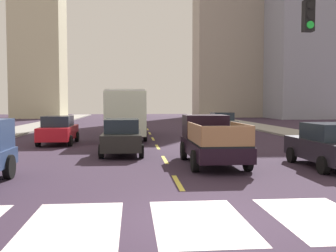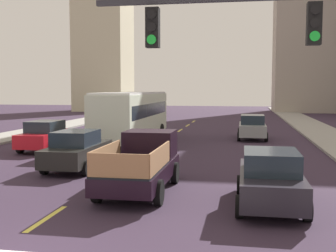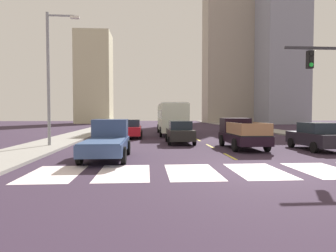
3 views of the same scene
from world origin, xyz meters
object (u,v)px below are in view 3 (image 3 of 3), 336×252
at_px(sedan_far, 131,129).
at_px(pickup_dark, 108,140).
at_px(city_bus, 171,117).
at_px(sedan_mid, 180,132).
at_px(sedan_near_right, 316,136).
at_px(sedan_near_left, 233,125).
at_px(streetlight_left, 51,73).
at_px(pickup_stakebed, 241,134).

bearing_deg(sedan_far, pickup_dark, -93.12).
distance_m(pickup_dark, city_bus, 16.92).
bearing_deg(sedan_far, sedan_mid, -52.87).
bearing_deg(sedan_near_right, pickup_dark, -172.51).
bearing_deg(sedan_near_left, streetlight_left, -137.61).
distance_m(sedan_mid, sedan_near_left, 14.98).
xyz_separation_m(sedan_far, sedan_near_right, (12.00, -9.79, 0.00)).
distance_m(pickup_stakebed, sedan_far, 11.29).
bearing_deg(sedan_near_right, sedan_mid, 147.31).
bearing_deg(sedan_far, pickup_stakebed, -47.60).
distance_m(pickup_dark, sedan_near_right, 12.75).
xyz_separation_m(sedan_far, sedan_mid, (3.97, -5.14, 0.00)).
bearing_deg(sedan_mid, pickup_dark, -125.84).
distance_m(sedan_mid, sedan_near_right, 9.28).
height_order(pickup_dark, sedan_mid, pickup_dark).
bearing_deg(sedan_near_left, pickup_dark, -120.96).
height_order(pickup_stakebed, sedan_near_right, pickup_stakebed).
relative_size(pickup_stakebed, city_bus, 0.48).
distance_m(pickup_stakebed, sedan_near_right, 4.58).
bearing_deg(sedan_near_left, sedan_mid, -120.36).
bearing_deg(pickup_dark, sedan_far, 90.38).
relative_size(pickup_stakebed, sedan_near_right, 1.18).
xyz_separation_m(pickup_dark, sedan_mid, (4.52, 6.89, -0.06)).
relative_size(sedan_mid, sedan_near_left, 1.00).
bearing_deg(pickup_stakebed, sedan_mid, 137.15).
height_order(sedan_far, streetlight_left, streetlight_left).
distance_m(sedan_far, sedan_mid, 6.49).
relative_size(pickup_stakebed, streetlight_left, 0.58).
relative_size(pickup_stakebed, sedan_mid, 1.18).
height_order(pickup_stakebed, sedan_mid, pickup_stakebed).
xyz_separation_m(pickup_stakebed, pickup_dark, (-8.23, -3.77, -0.02)).
xyz_separation_m(city_bus, sedan_far, (-4.05, -4.22, -1.09)).
distance_m(city_bus, sedan_near_left, 8.54).
bearing_deg(sedan_far, sedan_near_right, -39.71).
xyz_separation_m(pickup_dark, sedan_near_left, (12.35, 19.65, -0.06)).
height_order(pickup_dark, sedan_near_right, pickup_dark).
distance_m(pickup_stakebed, pickup_dark, 9.06).
height_order(pickup_dark, sedan_near_left, pickup_dark).
bearing_deg(city_bus, streetlight_left, -129.21).
relative_size(sedan_far, streetlight_left, 0.49).
relative_size(pickup_dark, sedan_near_right, 1.18).
bearing_deg(pickup_dark, sedan_near_right, 13.15).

